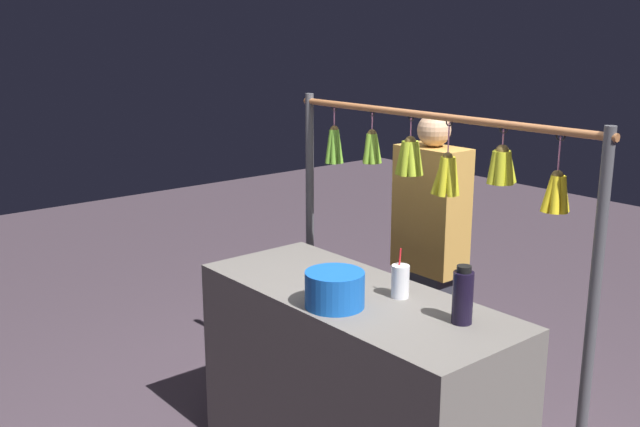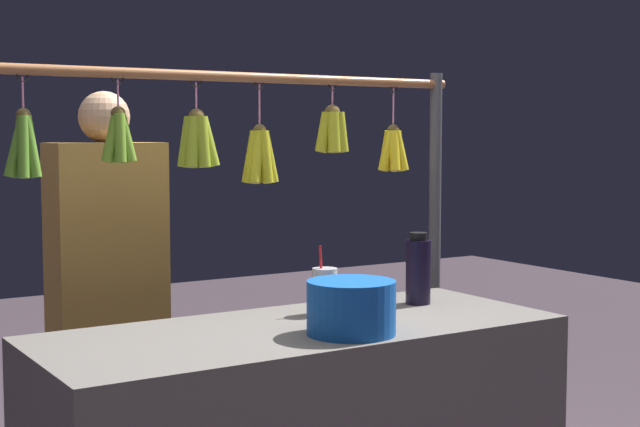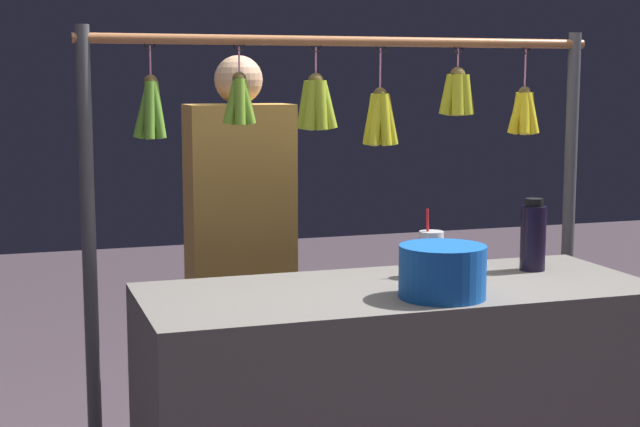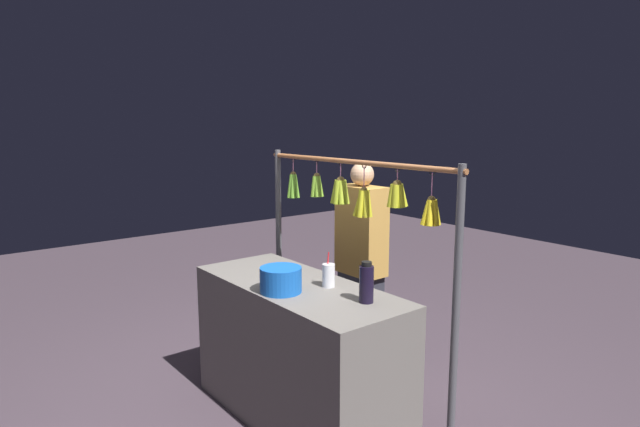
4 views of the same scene
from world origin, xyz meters
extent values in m
cylinder|color=#4C4C51|center=(-0.84, -0.44, 0.82)|extent=(0.04, 0.04, 1.65)
cylinder|color=#9E6038|center=(0.00, -0.44, 1.61)|extent=(1.75, 0.03, 0.03)
torus|color=black|center=(-0.65, -0.44, 1.59)|extent=(0.04, 0.01, 0.04)
cylinder|color=pink|center=(-0.65, -0.44, 1.51)|extent=(0.01, 0.01, 0.15)
sphere|color=brown|center=(-0.65, -0.44, 1.44)|extent=(0.05, 0.05, 0.05)
cylinder|color=yellow|center=(-0.62, -0.44, 1.37)|extent=(0.07, 0.04, 0.15)
cylinder|color=yellow|center=(-0.64, -0.41, 1.37)|extent=(0.05, 0.07, 0.15)
cylinder|color=yellow|center=(-0.66, -0.41, 1.37)|extent=(0.05, 0.06, 0.15)
cylinder|color=yellow|center=(-0.68, -0.44, 1.37)|extent=(0.05, 0.04, 0.15)
cylinder|color=yellow|center=(-0.67, -0.46, 1.37)|extent=(0.05, 0.06, 0.15)
cylinder|color=yellow|center=(-0.64, -0.46, 1.37)|extent=(0.05, 0.06, 0.15)
torus|color=black|center=(-0.39, -0.44, 1.59)|extent=(0.04, 0.01, 0.04)
cylinder|color=pink|center=(-0.39, -0.44, 1.54)|extent=(0.01, 0.01, 0.09)
sphere|color=brown|center=(-0.39, -0.44, 1.50)|extent=(0.05, 0.05, 0.05)
cylinder|color=gold|center=(-0.36, -0.44, 1.43)|extent=(0.07, 0.04, 0.14)
cylinder|color=gold|center=(-0.38, -0.41, 1.43)|extent=(0.05, 0.06, 0.14)
cylinder|color=gold|center=(-0.41, -0.41, 1.43)|extent=(0.05, 0.06, 0.14)
cylinder|color=gold|center=(-0.42, -0.43, 1.43)|extent=(0.06, 0.04, 0.14)
cylinder|color=gold|center=(-0.41, -0.46, 1.43)|extent=(0.06, 0.07, 0.14)
cylinder|color=gold|center=(-0.38, -0.46, 1.43)|extent=(0.06, 0.06, 0.14)
torus|color=black|center=(-0.11, -0.44, 1.59)|extent=(0.04, 0.01, 0.04)
cylinder|color=pink|center=(-0.11, -0.44, 1.51)|extent=(0.01, 0.01, 0.15)
sphere|color=brown|center=(-0.11, -0.44, 1.44)|extent=(0.04, 0.04, 0.04)
cylinder|color=gold|center=(-0.08, -0.43, 1.35)|extent=(0.06, 0.04, 0.17)
cylinder|color=gold|center=(-0.09, -0.42, 1.35)|extent=(0.07, 0.07, 0.18)
cylinder|color=gold|center=(-0.12, -0.41, 1.35)|extent=(0.04, 0.06, 0.17)
cylinder|color=gold|center=(-0.14, -0.43, 1.35)|extent=(0.06, 0.05, 0.17)
cylinder|color=gold|center=(-0.14, -0.45, 1.35)|extent=(0.06, 0.05, 0.17)
cylinder|color=gold|center=(-0.12, -0.46, 1.35)|extent=(0.04, 0.06, 0.17)
cylinder|color=gold|center=(-0.09, -0.46, 1.35)|extent=(0.06, 0.06, 0.17)
torus|color=black|center=(0.11, -0.44, 1.59)|extent=(0.04, 0.01, 0.04)
cylinder|color=pink|center=(0.11, -0.44, 1.53)|extent=(0.01, 0.01, 0.11)
sphere|color=brown|center=(0.11, -0.44, 1.48)|extent=(0.05, 0.05, 0.05)
cylinder|color=#9AB127|center=(0.15, -0.43, 1.40)|extent=(0.06, 0.04, 0.16)
cylinder|color=#9AB127|center=(0.14, -0.41, 1.40)|extent=(0.06, 0.06, 0.16)
cylinder|color=#9AB127|center=(0.11, -0.40, 1.40)|extent=(0.04, 0.06, 0.16)
cylinder|color=#9AB127|center=(0.08, -0.42, 1.40)|extent=(0.07, 0.06, 0.16)
cylinder|color=#9AB127|center=(0.08, -0.45, 1.40)|extent=(0.07, 0.05, 0.16)
cylinder|color=#9AB127|center=(0.11, -0.47, 1.40)|extent=(0.04, 0.06, 0.16)
cylinder|color=#9AB127|center=(0.13, -0.46, 1.40)|extent=(0.06, 0.06, 0.16)
torus|color=black|center=(0.37, -0.44, 1.59)|extent=(0.04, 0.01, 0.04)
cylinder|color=pink|center=(0.37, -0.44, 1.54)|extent=(0.01, 0.01, 0.10)
sphere|color=brown|center=(0.37, -0.44, 1.49)|extent=(0.04, 0.04, 0.04)
cylinder|color=#70A32C|center=(0.39, -0.43, 1.42)|extent=(0.07, 0.04, 0.15)
cylinder|color=#70A32C|center=(0.37, -0.42, 1.42)|extent=(0.04, 0.05, 0.15)
cylinder|color=#70A32C|center=(0.35, -0.43, 1.42)|extent=(0.06, 0.05, 0.15)
cylinder|color=#70A32C|center=(0.35, -0.45, 1.42)|extent=(0.06, 0.05, 0.15)
cylinder|color=#70A32C|center=(0.37, -0.46, 1.42)|extent=(0.04, 0.06, 0.15)
torus|color=black|center=(0.64, -0.44, 1.59)|extent=(0.04, 0.01, 0.04)
cylinder|color=pink|center=(0.64, -0.44, 1.53)|extent=(0.01, 0.01, 0.11)
sphere|color=brown|center=(0.64, -0.44, 1.48)|extent=(0.04, 0.04, 0.04)
cylinder|color=#609E2D|center=(0.66, -0.44, 1.39)|extent=(0.08, 0.04, 0.18)
cylinder|color=#609E2D|center=(0.65, -0.42, 1.39)|extent=(0.04, 0.05, 0.18)
cylinder|color=#609E2D|center=(0.63, -0.42, 1.39)|extent=(0.05, 0.05, 0.18)
cylinder|color=#609E2D|center=(0.63, -0.45, 1.39)|extent=(0.06, 0.05, 0.18)
cylinder|color=#609E2D|center=(0.65, -0.45, 1.39)|extent=(0.05, 0.06, 0.18)
cylinder|color=black|center=(-0.50, -0.10, 0.99)|extent=(0.08, 0.08, 0.20)
cylinder|color=black|center=(-0.50, -0.10, 1.10)|extent=(0.06, 0.06, 0.02)
cylinder|color=blue|center=(-0.06, 0.17, 0.96)|extent=(0.24, 0.24, 0.15)
cylinder|color=silver|center=(-0.16, -0.11, 0.95)|extent=(0.08, 0.08, 0.14)
cylinder|color=red|center=(-0.14, -0.11, 0.99)|extent=(0.01, 0.03, 0.21)
cube|color=#BF8C3F|center=(0.29, -0.79, 1.07)|extent=(0.37, 0.20, 0.65)
sphere|color=tan|center=(0.29, -0.79, 1.48)|extent=(0.17, 0.17, 0.17)
camera|label=1|loc=(-2.18, 2.00, 1.98)|focal=41.27mm
camera|label=2|loc=(1.36, 2.23, 1.43)|focal=52.53mm
camera|label=3|loc=(1.08, 2.55, 1.49)|focal=54.23mm
camera|label=4|loc=(-2.56, 1.86, 1.87)|focal=30.33mm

